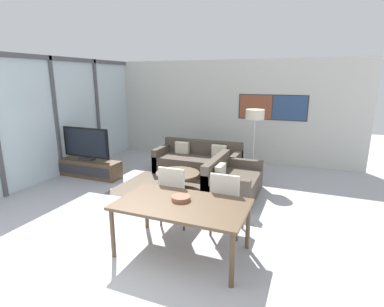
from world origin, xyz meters
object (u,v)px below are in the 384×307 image
at_px(sofa_main, 199,162).
at_px(dining_chair_left, 175,194).
at_px(coffee_table, 178,177).
at_px(dining_chair_centre, 226,201).
at_px(tv_console, 88,168).
at_px(floor_lamp, 255,119).
at_px(dining_table, 182,208).
at_px(fruit_bowl, 181,198).
at_px(television, 86,144).
at_px(sofa_side, 230,183).

bearing_deg(sofa_main, dining_chair_left, -76.97).
relative_size(sofa_main, coffee_table, 2.24).
bearing_deg(dining_chair_centre, tv_console, 159.16).
bearing_deg(floor_lamp, coffee_table, -137.75).
xyz_separation_m(coffee_table, dining_table, (1.06, -2.17, 0.38)).
distance_m(dining_chair_centre, floor_lamp, 2.86).
height_order(fruit_bowl, floor_lamp, floor_lamp).
height_order(sofa_main, floor_lamp, floor_lamp).
distance_m(television, sofa_side, 3.54).
bearing_deg(floor_lamp, sofa_side, -100.63).
distance_m(dining_table, floor_lamp, 3.50).
relative_size(tv_console, fruit_bowl, 6.54).
bearing_deg(dining_chair_centre, floor_lamp, 92.57).
bearing_deg(sofa_side, television, 91.47).
height_order(tv_console, fruit_bowl, fruit_bowl).
bearing_deg(sofa_side, sofa_main, 43.34).
xyz_separation_m(sofa_side, fruit_bowl, (-0.13, -2.14, 0.49)).
relative_size(sofa_side, fruit_bowl, 5.71).
height_order(sofa_main, sofa_side, same).
distance_m(television, dining_chair_centre, 4.11).
height_order(dining_chair_centre, floor_lamp, floor_lamp).
height_order(tv_console, coffee_table, tv_console).
xyz_separation_m(television, sofa_side, (3.50, 0.09, -0.54)).
xyz_separation_m(tv_console, sofa_main, (2.36, 1.29, 0.06)).
bearing_deg(fruit_bowl, dining_chair_centre, 51.61).
distance_m(sofa_side, coffee_table, 1.13).
distance_m(coffee_table, fruit_bowl, 2.36).
bearing_deg(floor_lamp, tv_console, -161.26).
relative_size(tv_console, coffee_table, 1.81).
distance_m(sofa_side, dining_table, 2.26).
distance_m(tv_console, dining_table, 4.06).
bearing_deg(dining_chair_left, tv_console, 154.02).
height_order(tv_console, sofa_main, sofa_main).
relative_size(dining_chair_centre, fruit_bowl, 3.85).
height_order(coffee_table, dining_table, dining_table).
bearing_deg(coffee_table, fruit_bowl, -64.22).
relative_size(television, dining_table, 0.74).
bearing_deg(coffee_table, sofa_side, 2.95).
xyz_separation_m(coffee_table, fruit_bowl, (1.01, -2.08, 0.48)).
bearing_deg(sofa_side, dining_chair_centre, -167.58).
distance_m(sofa_main, dining_table, 3.61).
distance_m(dining_chair_left, dining_chair_centre, 0.84).
bearing_deg(fruit_bowl, sofa_side, 86.62).
distance_m(tv_console, floor_lamp, 4.11).
bearing_deg(television, coffee_table, 0.76).
distance_m(sofa_side, fruit_bowl, 2.20).
bearing_deg(dining_table, sofa_side, 88.02).
bearing_deg(sofa_side, dining_chair_left, 162.29).
bearing_deg(dining_table, television, 148.00).
xyz_separation_m(television, coffee_table, (2.36, 0.03, -0.53)).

